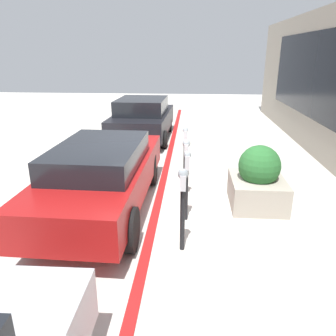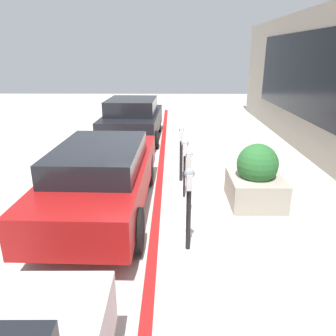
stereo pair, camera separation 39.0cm
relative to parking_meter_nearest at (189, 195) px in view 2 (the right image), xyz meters
name	(u,v)px [view 2 (the right image)]	position (x,y,z in m)	size (l,w,h in m)	color
ground_plane	(161,207)	(1.54, 0.50, -0.96)	(40.00, 40.00, 0.00)	beige
curb_strip	(157,206)	(1.54, 0.58, -0.94)	(24.50, 0.16, 0.04)	red
parking_meter_nearest	(189,195)	(0.00, 0.00, 0.00)	(0.20, 0.17, 1.41)	black
parking_meter_second	(189,171)	(1.03, -0.05, 0.04)	(0.16, 0.13, 1.38)	black
parking_meter_middle	(185,153)	(2.07, -0.01, 0.06)	(0.20, 0.17, 1.33)	black
parking_meter_fourth	(181,148)	(3.06, 0.04, -0.09)	(0.16, 0.14, 1.38)	black
planter_box	(256,179)	(1.79, -1.52, -0.41)	(1.28, 1.11, 1.31)	#A39989
parked_car_middle	(102,175)	(1.32, 1.64, -0.17)	(4.70, 1.84, 1.44)	maroon
parked_car_rear	(133,119)	(7.26, 1.71, -0.18)	(4.12, 2.04, 1.52)	black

